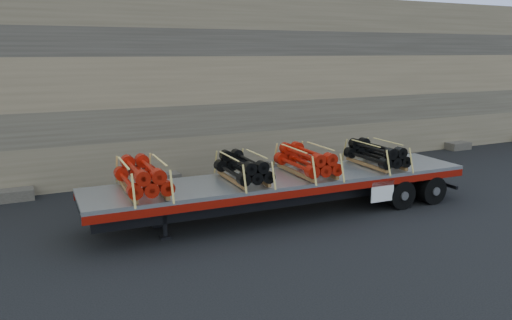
{
  "coord_description": "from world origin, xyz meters",
  "views": [
    {
      "loc": [
        -7.7,
        -12.91,
        4.78
      ],
      "look_at": [
        -1.1,
        0.75,
        1.47
      ],
      "focal_mm": 35.0,
      "sensor_mm": 36.0,
      "label": 1
    }
  ],
  "objects_px": {
    "bundle_midfront": "(243,169)",
    "bundle_midrear": "(307,161)",
    "trailer": "(285,195)",
    "bundle_rear": "(376,155)",
    "bundle_front": "(142,177)"
  },
  "relations": [
    {
      "from": "bundle_midfront",
      "to": "bundle_midrear",
      "type": "height_order",
      "value": "bundle_midrear"
    },
    {
      "from": "trailer",
      "to": "bundle_midfront",
      "type": "distance_m",
      "value": 1.66
    },
    {
      "from": "trailer",
      "to": "bundle_rear",
      "type": "distance_m",
      "value": 3.4
    },
    {
      "from": "bundle_front",
      "to": "bundle_midrear",
      "type": "distance_m",
      "value": 4.91
    },
    {
      "from": "bundle_front",
      "to": "bundle_midfront",
      "type": "xyz_separation_m",
      "value": [
        2.84,
        -0.08,
        -0.04
      ]
    },
    {
      "from": "trailer",
      "to": "bundle_rear",
      "type": "height_order",
      "value": "bundle_rear"
    },
    {
      "from": "trailer",
      "to": "bundle_midrear",
      "type": "distance_m",
      "value": 1.21
    },
    {
      "from": "bundle_midrear",
      "to": "bundle_rear",
      "type": "bearing_deg",
      "value": 0.0
    },
    {
      "from": "bundle_front",
      "to": "bundle_rear",
      "type": "relative_size",
      "value": 1.07
    },
    {
      "from": "bundle_front",
      "to": "bundle_rear",
      "type": "bearing_deg",
      "value": 0.0
    },
    {
      "from": "trailer",
      "to": "bundle_midfront",
      "type": "height_order",
      "value": "bundle_midfront"
    },
    {
      "from": "bundle_midfront",
      "to": "bundle_rear",
      "type": "bearing_deg",
      "value": 0.0
    },
    {
      "from": "bundle_midrear",
      "to": "bundle_rear",
      "type": "height_order",
      "value": "bundle_midrear"
    },
    {
      "from": "bundle_midrear",
      "to": "trailer",
      "type": "bearing_deg",
      "value": 180.0
    },
    {
      "from": "bundle_midfront",
      "to": "bundle_rear",
      "type": "relative_size",
      "value": 0.97
    }
  ]
}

